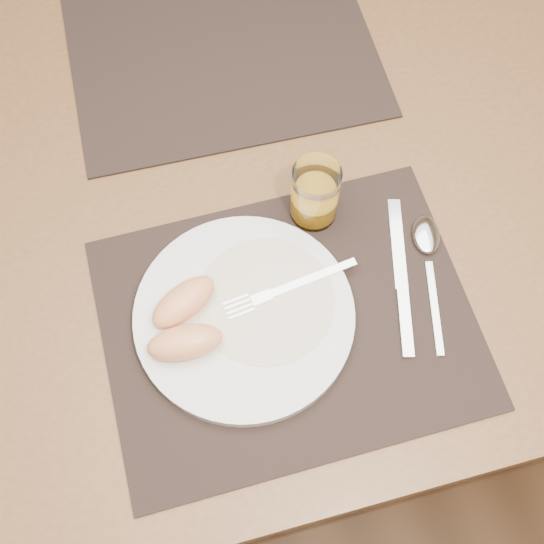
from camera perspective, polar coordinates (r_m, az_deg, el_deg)
The scene contains 11 objects.
ground at distance 1.62m, azimuth -0.63°, elevation -6.40°, with size 5.00×5.00×0.00m, color brown.
table at distance 1.01m, azimuth -1.01°, elevation 5.63°, with size 1.40×0.90×0.75m.
placemat_near at distance 0.84m, azimuth 1.37°, elevation -4.24°, with size 0.45×0.35×0.00m, color black.
placemat_far at distance 1.07m, azimuth -4.11°, elevation 17.80°, with size 0.45×0.35×0.00m, color black.
plate at distance 0.83m, azimuth -2.34°, elevation -3.66°, with size 0.27×0.27×0.02m, color white.
plate_dressing at distance 0.83m, azimuth -0.52°, elevation -2.33°, with size 0.17×0.17×0.00m.
fork at distance 0.84m, azimuth 0.63°, elevation -1.59°, with size 0.18×0.04×0.00m.
knife at distance 0.87m, azimuth 10.82°, elevation -1.36°, with size 0.07×0.22×0.01m.
spoon at distance 0.90m, azimuth 12.85°, elevation 2.20°, with size 0.07×0.19×0.01m.
juice_glass at distance 0.87m, azimuth 3.60°, elevation 6.38°, with size 0.06×0.06×0.09m.
grapefruit_wedges at distance 0.81m, azimuth -7.36°, elevation -4.15°, with size 0.10×0.11×0.04m.
Camera 1 is at (-0.11, -0.50, 1.54)m, focal length 45.00 mm.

